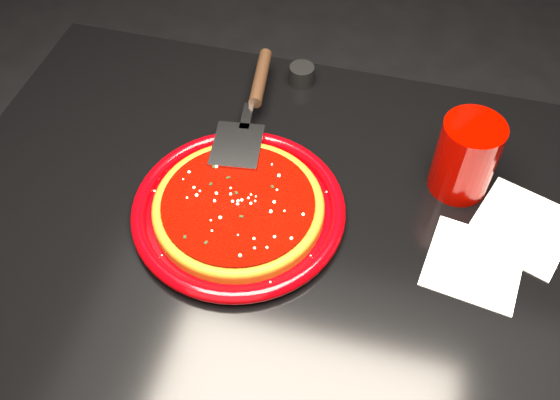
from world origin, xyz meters
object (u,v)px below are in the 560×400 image
object	(u,v)px
plate	(239,210)
cup	(466,157)
ramekin	(302,75)
pizza_server	(251,107)
table	(299,337)

from	to	relation	value
plate	cup	size ratio (longest dim) A/B	2.51
plate	ramekin	distance (m)	0.34
pizza_server	cup	distance (m)	0.37
plate	table	bearing A→B (deg)	-1.05
plate	pizza_server	bearing A→B (deg)	100.62
table	cup	bearing A→B (deg)	34.68
plate	pizza_server	distance (m)	0.21
pizza_server	ramekin	bearing A→B (deg)	58.86
cup	table	bearing A→B (deg)	-145.32
ramekin	cup	bearing A→B (deg)	-30.95
table	ramekin	distance (m)	0.53
cup	ramekin	bearing A→B (deg)	149.05
table	pizza_server	world-z (taller)	pizza_server
ramekin	plate	bearing A→B (deg)	-93.70
plate	cup	world-z (taller)	cup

